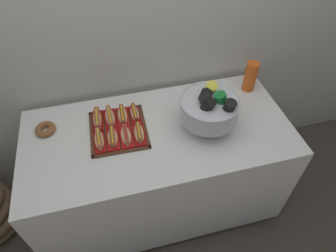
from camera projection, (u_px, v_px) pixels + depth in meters
The scene contains 15 objects.
ground_plane at pixel (161, 198), 2.31m from camera, with size 10.00×10.00×0.00m, color #4C4238.
back_wall at pixel (137, 11), 1.68m from camera, with size 6.00×0.10×2.60m, color beige.
buffet_table at pixel (159, 168), 2.01m from camera, with size 1.59×0.76×0.78m.
serving_tray at pixel (118, 130), 1.74m from camera, with size 0.34×0.37×0.01m.
hot_dog_0 at pixel (99, 140), 1.65m from camera, with size 0.06×0.17×0.06m.
hot_dog_1 at pixel (113, 138), 1.66m from camera, with size 0.08×0.17×0.06m.
hot_dog_2 at pixel (126, 136), 1.67m from camera, with size 0.07×0.16×0.06m.
hot_dog_3 at pixel (139, 134), 1.68m from camera, with size 0.08×0.17×0.06m.
hot_dog_4 at pixel (97, 119), 1.76m from camera, with size 0.07×0.18×0.06m.
hot_dog_5 at pixel (110, 118), 1.77m from camera, with size 0.07×0.18×0.06m.
hot_dog_6 at pixel (123, 116), 1.78m from camera, with size 0.08×0.17×0.06m.
hot_dog_7 at pixel (135, 114), 1.79m from camera, with size 0.06×0.16×0.06m.
punch_bowl at pixel (210, 108), 1.66m from camera, with size 0.34×0.34×0.27m.
cup_stack at pixel (250, 76), 1.93m from camera, with size 0.08×0.08×0.21m.
donut at pixel (45, 129), 1.73m from camera, with size 0.12×0.12×0.04m.
Camera 1 is at (-0.24, -1.15, 2.07)m, focal length 31.51 mm.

